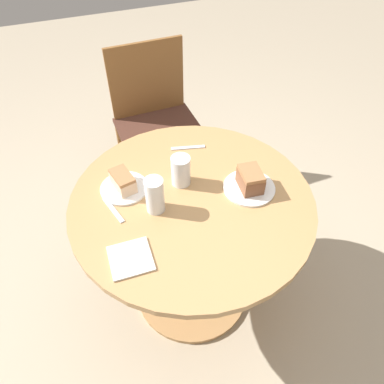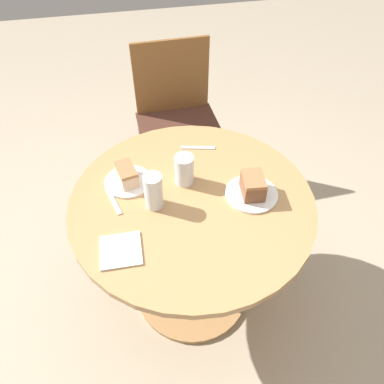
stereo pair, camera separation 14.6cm
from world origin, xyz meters
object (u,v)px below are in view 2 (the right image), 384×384
(cake_slice_near, at_px, (127,174))
(chair, at_px, (177,118))
(plate_far, at_px, (251,194))
(glass_lemonade, at_px, (184,171))
(cake_slice_far, at_px, (253,185))
(plate_near, at_px, (128,181))
(glass_water, at_px, (154,192))

(cake_slice_near, bearing_deg, chair, 65.54)
(plate_far, height_order, glass_lemonade, glass_lemonade)
(cake_slice_near, relative_size, cake_slice_far, 1.06)
(chair, distance_m, plate_far, 0.96)
(chair, distance_m, cake_slice_far, 0.97)
(plate_near, distance_m, glass_lemonade, 0.24)
(plate_far, relative_size, glass_lemonade, 1.62)
(glass_water, bearing_deg, cake_slice_far, -3.82)
(plate_near, bearing_deg, glass_lemonade, -10.57)
(cake_slice_far, relative_size, glass_lemonade, 0.93)
(plate_near, relative_size, glass_water, 1.28)
(chair, relative_size, glass_lemonade, 6.99)
(glass_lemonade, bearing_deg, plate_far, -27.85)
(cake_slice_near, bearing_deg, glass_water, -58.35)
(chair, height_order, glass_lemonade, chair)
(plate_far, distance_m, glass_lemonade, 0.29)
(cake_slice_near, height_order, glass_lemonade, glass_lemonade)
(chair, distance_m, glass_water, 0.97)
(plate_far, xyz_separation_m, glass_lemonade, (-0.25, 0.13, 0.05))
(plate_near, xyz_separation_m, cake_slice_far, (0.48, -0.17, 0.05))
(plate_near, bearing_deg, glass_water, -58.35)
(plate_near, height_order, cake_slice_near, cake_slice_near)
(cake_slice_far, distance_m, glass_water, 0.39)
(cake_slice_far, distance_m, glass_lemonade, 0.28)
(chair, distance_m, glass_lemonade, 0.84)
(glass_lemonade, bearing_deg, glass_water, -142.89)
(cake_slice_far, relative_size, glass_water, 0.80)
(plate_near, xyz_separation_m, plate_far, (0.48, -0.17, -0.00))
(chair, xyz_separation_m, cake_slice_near, (-0.34, -0.74, 0.28))
(plate_far, distance_m, cake_slice_near, 0.51)
(cake_slice_near, relative_size, glass_water, 0.85)
(chair, relative_size, plate_near, 4.72)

